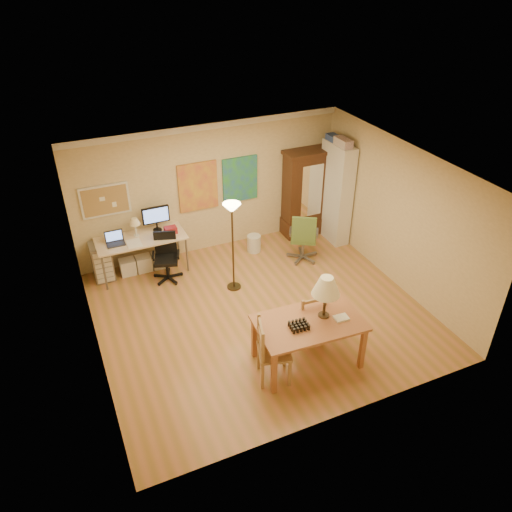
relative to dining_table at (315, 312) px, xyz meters
name	(u,v)px	position (x,y,z in m)	size (l,w,h in m)	color
floor	(260,313)	(-0.26, 1.37, -0.95)	(5.50, 5.50, 0.00)	#A27639
crown_molding	(207,126)	(-0.26, 3.83, 1.69)	(5.50, 0.08, 0.12)	white
corkboard	(105,201)	(-2.31, 3.84, 0.55)	(0.90, 0.04, 0.62)	tan
art_panel_left	(198,187)	(-0.51, 3.84, 0.50)	(0.80, 0.04, 1.00)	yellow
art_panel_right	(240,179)	(0.39, 3.84, 0.50)	(0.75, 0.04, 0.95)	#2968A7
dining_table	(315,312)	(0.00, 0.00, 0.00)	(1.64, 1.04, 1.49)	#985331
ladder_chair_back	(309,318)	(0.15, 0.43, -0.50)	(0.47, 0.45, 0.96)	#9D7147
ladder_chair_left	(272,352)	(-0.74, -0.08, -0.46)	(0.58, 0.60, 1.05)	#9D7147
torchiere_lamp	(232,222)	(-0.41, 2.28, 0.47)	(0.32, 0.32, 1.76)	#3B2C17
computer_desk	(144,250)	(-1.79, 3.53, -0.48)	(1.69, 0.74, 1.28)	beige
office_chair_black	(167,267)	(-1.46, 3.09, -0.69)	(0.58, 0.58, 0.95)	black
office_chair_green	(303,247)	(1.25, 2.62, -0.66)	(0.67, 0.67, 1.07)	slate
drawer_cart	(102,262)	(-2.59, 3.59, -0.57)	(0.37, 0.45, 0.74)	slate
armoire	(306,198)	(1.83, 3.61, -0.11)	(1.05, 0.50, 1.93)	#31190D
bookshelf	(336,193)	(2.28, 3.17, 0.13)	(0.32, 0.86, 2.15)	white
wastebin	(254,243)	(0.47, 3.33, -0.76)	(0.29, 0.29, 0.36)	silver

